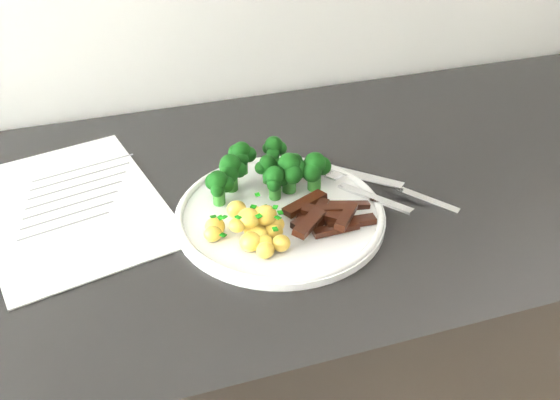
{
  "coord_description": "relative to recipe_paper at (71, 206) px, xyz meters",
  "views": [
    {
      "loc": [
        -0.05,
        1.0,
        1.4
      ],
      "look_at": [
        0.15,
        1.61,
        0.94
      ],
      "focal_mm": 39.17,
      "sensor_mm": 36.0,
      "label": 1
    }
  ],
  "objects": [
    {
      "name": "beef_strips",
      "position": [
        0.31,
        -0.15,
        0.02
      ],
      "size": [
        0.13,
        0.1,
        0.03
      ],
      "color": "black",
      "rests_on": "plate"
    },
    {
      "name": "recipe_paper",
      "position": [
        0.0,
        0.0,
        0.0
      ],
      "size": [
        0.29,
        0.36,
        0.0
      ],
      "color": "white",
      "rests_on": "counter"
    },
    {
      "name": "potatoes",
      "position": [
        0.22,
        -0.15,
        0.02
      ],
      "size": [
        0.1,
        0.11,
        0.04
      ],
      "color": "#FFD150",
      "rests_on": "plate"
    },
    {
      "name": "broccoli",
      "position": [
        0.27,
        -0.05,
        0.04
      ],
      "size": [
        0.17,
        0.1,
        0.06
      ],
      "color": "#215C1A",
      "rests_on": "plate"
    },
    {
      "name": "fork",
      "position": [
        0.38,
        -0.1,
        0.02
      ],
      "size": [
        0.1,
        0.16,
        0.02
      ],
      "color": "silver",
      "rests_on": "plate"
    },
    {
      "name": "plate",
      "position": [
        0.26,
        -0.11,
        0.01
      ],
      "size": [
        0.28,
        0.28,
        0.02
      ],
      "color": "white",
      "rests_on": "counter"
    },
    {
      "name": "knife",
      "position": [
        0.45,
        -0.12,
        0.01
      ],
      "size": [
        0.13,
        0.15,
        0.02
      ],
      "color": "silver",
      "rests_on": "plate"
    }
  ]
}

